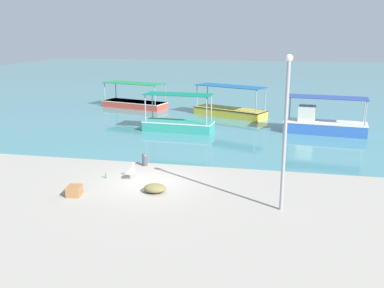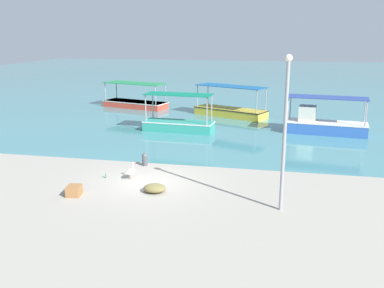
{
  "view_description": "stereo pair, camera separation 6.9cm",
  "coord_description": "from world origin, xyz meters",
  "px_view_note": "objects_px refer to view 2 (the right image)",
  "views": [
    {
      "loc": [
        5.85,
        -18.15,
        6.79
      ],
      "look_at": [
        1.33,
        3.5,
        1.05
      ],
      "focal_mm": 40.0,
      "sensor_mm": 36.0,
      "label": 1
    },
    {
      "loc": [
        5.92,
        -18.13,
        6.79
      ],
      "look_at": [
        1.33,
        3.5,
        1.05
      ],
      "focal_mm": 40.0,
      "sensor_mm": 36.0,
      "label": 2
    }
  ],
  "objects_px": {
    "pelican": "(131,171)",
    "mooring_bollard": "(145,159)",
    "fishing_boat_near_left": "(179,124)",
    "cargo_crate": "(74,191)",
    "fishing_boat_far_left": "(323,124)",
    "fishing_boat_center": "(230,110)",
    "net_pile": "(155,188)",
    "fishing_boat_outer": "(135,103)",
    "glass_bottle": "(106,176)",
    "lamp_post": "(285,126)"
  },
  "relations": [
    {
      "from": "fishing_boat_near_left",
      "to": "glass_bottle",
      "type": "distance_m",
      "value": 10.81
    },
    {
      "from": "fishing_boat_near_left",
      "to": "net_pile",
      "type": "relative_size",
      "value": 5.08
    },
    {
      "from": "cargo_crate",
      "to": "net_pile",
      "type": "bearing_deg",
      "value": 18.66
    },
    {
      "from": "pelican",
      "to": "mooring_bollard",
      "type": "distance_m",
      "value": 2.18
    },
    {
      "from": "pelican",
      "to": "cargo_crate",
      "type": "relative_size",
      "value": 1.21
    },
    {
      "from": "fishing_boat_outer",
      "to": "glass_bottle",
      "type": "xyz_separation_m",
      "value": [
        5.35,
        -19.63,
        -0.36
      ]
    },
    {
      "from": "fishing_boat_outer",
      "to": "mooring_bollard",
      "type": "distance_m",
      "value": 18.51
    },
    {
      "from": "net_pile",
      "to": "glass_bottle",
      "type": "bearing_deg",
      "value": 155.04
    },
    {
      "from": "cargo_crate",
      "to": "fishing_boat_far_left",
      "type": "bearing_deg",
      "value": 51.86
    },
    {
      "from": "fishing_boat_center",
      "to": "mooring_bollard",
      "type": "height_order",
      "value": "fishing_boat_center"
    },
    {
      "from": "fishing_boat_center",
      "to": "cargo_crate",
      "type": "distance_m",
      "value": 19.98
    },
    {
      "from": "mooring_bollard",
      "to": "net_pile",
      "type": "distance_m",
      "value": 4.02
    },
    {
      "from": "fishing_boat_far_left",
      "to": "net_pile",
      "type": "distance_m",
      "value": 15.74
    },
    {
      "from": "fishing_boat_far_left",
      "to": "cargo_crate",
      "type": "height_order",
      "value": "fishing_boat_far_left"
    },
    {
      "from": "net_pile",
      "to": "cargo_crate",
      "type": "xyz_separation_m",
      "value": [
        -3.28,
        -1.11,
        0.04
      ]
    },
    {
      "from": "fishing_boat_far_left",
      "to": "fishing_boat_near_left",
      "type": "height_order",
      "value": "fishing_boat_near_left"
    },
    {
      "from": "fishing_boat_near_left",
      "to": "cargo_crate",
      "type": "height_order",
      "value": "fishing_boat_near_left"
    },
    {
      "from": "fishing_boat_center",
      "to": "net_pile",
      "type": "distance_m",
      "value": 18.43
    },
    {
      "from": "net_pile",
      "to": "cargo_crate",
      "type": "distance_m",
      "value": 3.46
    },
    {
      "from": "pelican",
      "to": "cargo_crate",
      "type": "bearing_deg",
      "value": -122.8
    },
    {
      "from": "fishing_boat_far_left",
      "to": "cargo_crate",
      "type": "xyz_separation_m",
      "value": [
        -11.44,
        -14.57,
        -0.45
      ]
    },
    {
      "from": "lamp_post",
      "to": "fishing_boat_center",
      "type": "bearing_deg",
      "value": 102.77
    },
    {
      "from": "cargo_crate",
      "to": "lamp_post",
      "type": "bearing_deg",
      "value": 1.88
    },
    {
      "from": "mooring_bollard",
      "to": "net_pile",
      "type": "bearing_deg",
      "value": -65.79
    },
    {
      "from": "fishing_boat_near_left",
      "to": "fishing_boat_far_left",
      "type": "bearing_deg",
      "value": 7.78
    },
    {
      "from": "net_pile",
      "to": "fishing_boat_center",
      "type": "bearing_deg",
      "value": 86.6
    },
    {
      "from": "pelican",
      "to": "net_pile",
      "type": "xyz_separation_m",
      "value": [
        1.61,
        -1.48,
        -0.19
      ]
    },
    {
      "from": "lamp_post",
      "to": "fishing_boat_near_left",
      "type": "bearing_deg",
      "value": 119.46
    },
    {
      "from": "fishing_boat_near_left",
      "to": "net_pile",
      "type": "height_order",
      "value": "fishing_boat_near_left"
    },
    {
      "from": "fishing_boat_center",
      "to": "lamp_post",
      "type": "height_order",
      "value": "lamp_post"
    },
    {
      "from": "cargo_crate",
      "to": "glass_bottle",
      "type": "height_order",
      "value": "cargo_crate"
    },
    {
      "from": "fishing_boat_far_left",
      "to": "lamp_post",
      "type": "bearing_deg",
      "value": -100.74
    },
    {
      "from": "fishing_boat_near_left",
      "to": "fishing_boat_center",
      "type": "bearing_deg",
      "value": 64.98
    },
    {
      "from": "fishing_boat_center",
      "to": "fishing_boat_far_left",
      "type": "bearing_deg",
      "value": -34.93
    },
    {
      "from": "fishing_boat_center",
      "to": "glass_bottle",
      "type": "height_order",
      "value": "fishing_boat_center"
    },
    {
      "from": "cargo_crate",
      "to": "glass_bottle",
      "type": "distance_m",
      "value": 2.48
    },
    {
      "from": "fishing_boat_outer",
      "to": "pelican",
      "type": "xyz_separation_m",
      "value": [
        6.61,
        -19.49,
        -0.1
      ]
    },
    {
      "from": "fishing_boat_near_left",
      "to": "mooring_bollard",
      "type": "xyz_separation_m",
      "value": [
        0.2,
        -8.43,
        -0.17
      ]
    },
    {
      "from": "glass_bottle",
      "to": "fishing_boat_near_left",
      "type": "bearing_deg",
      "value": 84.55
    },
    {
      "from": "pelican",
      "to": "fishing_boat_far_left",
      "type": "bearing_deg",
      "value": 50.8
    },
    {
      "from": "fishing_boat_near_left",
      "to": "fishing_boat_outer",
      "type": "bearing_deg",
      "value": 125.68
    },
    {
      "from": "fishing_boat_near_left",
      "to": "pelican",
      "type": "bearing_deg",
      "value": -88.74
    },
    {
      "from": "fishing_boat_center",
      "to": "pelican",
      "type": "xyz_separation_m",
      "value": [
        -2.71,
        -16.91,
        -0.14
      ]
    },
    {
      "from": "pelican",
      "to": "mooring_bollard",
      "type": "height_order",
      "value": "pelican"
    },
    {
      "from": "cargo_crate",
      "to": "glass_bottle",
      "type": "relative_size",
      "value": 2.44
    },
    {
      "from": "fishing_boat_center",
      "to": "mooring_bollard",
      "type": "bearing_deg",
      "value": -100.53
    },
    {
      "from": "fishing_boat_outer",
      "to": "net_pile",
      "type": "relative_size",
      "value": 6.45
    },
    {
      "from": "fishing_boat_center",
      "to": "fishing_boat_outer",
      "type": "bearing_deg",
      "value": 164.54
    },
    {
      "from": "fishing_boat_far_left",
      "to": "mooring_bollard",
      "type": "distance_m",
      "value": 13.86
    },
    {
      "from": "pelican",
      "to": "glass_bottle",
      "type": "height_order",
      "value": "pelican"
    }
  ]
}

